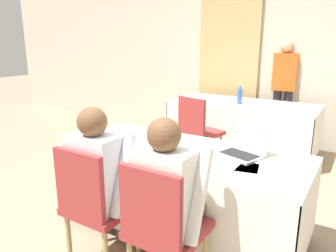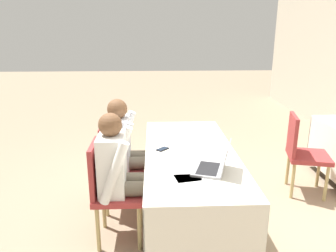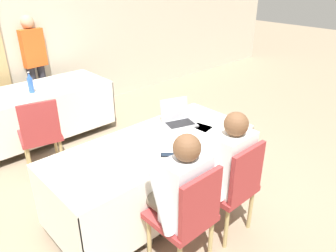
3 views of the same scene
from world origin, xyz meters
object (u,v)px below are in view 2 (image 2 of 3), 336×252
(chair_near_right, at_px, (110,187))
(chair_far_spare, at_px, (302,150))
(cell_phone, at_px, (163,149))
(person_white_shirt, at_px, (122,170))
(person_checkered_shirt, at_px, (127,148))
(chair_near_left, at_px, (117,162))
(laptop, at_px, (213,166))

(chair_near_right, distance_m, chair_far_spare, 2.22)
(cell_phone, bearing_deg, person_white_shirt, -94.22)
(chair_near_right, xyz_separation_m, person_white_shirt, (0.00, 0.10, 0.16))
(cell_phone, height_order, person_checkered_shirt, person_checkered_shirt)
(chair_near_left, bearing_deg, cell_phone, -116.18)
(cell_phone, distance_m, person_white_shirt, 0.49)
(laptop, xyz_separation_m, person_white_shirt, (-0.19, -0.76, -0.11))
(person_checkered_shirt, bearing_deg, chair_near_right, 169.35)
(laptop, relative_size, chair_far_spare, 0.41)
(laptop, distance_m, cell_phone, 0.65)
(cell_phone, xyz_separation_m, chair_near_left, (-0.23, -0.47, -0.22))
(cell_phone, relative_size, chair_near_right, 0.15)
(cell_phone, relative_size, person_checkered_shirt, 0.11)
(cell_phone, height_order, chair_near_left, chair_near_left)
(chair_near_left, xyz_separation_m, chair_far_spare, (-0.25, 2.07, 0.00))
(chair_far_spare, height_order, person_white_shirt, person_white_shirt)
(chair_near_right, bearing_deg, person_checkered_shirt, -10.65)
(chair_far_spare, bearing_deg, chair_near_right, 124.58)
(cell_phone, relative_size, person_white_shirt, 0.11)
(chair_near_left, bearing_deg, laptop, -130.70)
(person_white_shirt, bearing_deg, chair_near_right, 90.00)
(laptop, distance_m, person_checkered_shirt, 1.07)
(chair_far_spare, distance_m, person_white_shirt, 2.13)
(laptop, bearing_deg, chair_near_left, -112.72)
(chair_far_spare, bearing_deg, person_white_shirt, 125.60)
(laptop, xyz_separation_m, person_checkered_shirt, (-0.74, -0.76, -0.11))
(chair_near_left, relative_size, person_checkered_shirt, 0.78)
(chair_far_spare, bearing_deg, laptop, 142.82)
(cell_phone, bearing_deg, chair_far_spare, 60.53)
(person_white_shirt, bearing_deg, chair_near_left, 10.65)
(chair_far_spare, height_order, person_checkered_shirt, person_checkered_shirt)
(cell_phone, bearing_deg, chair_near_right, -101.24)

